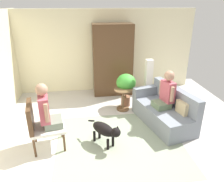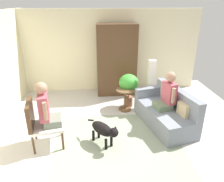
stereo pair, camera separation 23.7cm
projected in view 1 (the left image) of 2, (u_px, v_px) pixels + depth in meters
ground_plane at (116, 138)px, 4.67m from camera, size 6.82×6.82×0.00m
back_wall at (102, 51)px, 6.83m from camera, size 5.82×0.12×2.54m
area_rug at (119, 143)px, 4.51m from camera, size 2.58×2.39×0.01m
couch at (164, 111)px, 5.17m from camera, size 1.17×1.80×0.88m
armchair at (39, 123)px, 4.16m from camera, size 0.74×0.71×1.00m
person_on_couch at (166, 92)px, 4.94m from camera, size 0.48×0.51×0.88m
person_on_armchair at (46, 109)px, 4.10m from camera, size 0.47×0.57×0.90m
round_end_table at (123, 97)px, 5.77m from camera, size 0.49×0.49×0.60m
dog at (105, 130)px, 4.33m from camera, size 0.61×0.73×0.55m
potted_plant at (126, 85)px, 5.88m from camera, size 0.53×0.53×0.94m
column_lamp at (148, 84)px, 5.85m from camera, size 0.20×0.20×1.34m
armoire_cabinet at (112, 60)px, 6.56m from camera, size 1.19×0.56×2.15m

